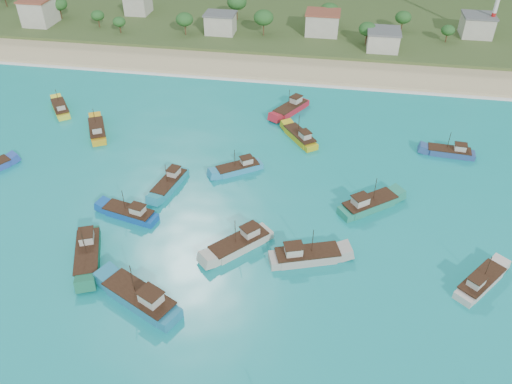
% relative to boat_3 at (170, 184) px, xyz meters
% --- Properties ---
extents(ground, '(600.00, 600.00, 0.00)m').
position_rel_boat_3_xyz_m(ground, '(23.93, -20.88, -0.66)').
color(ground, '#0C878D').
rests_on(ground, ground).
extents(beach, '(400.00, 18.00, 1.20)m').
position_rel_boat_3_xyz_m(beach, '(23.93, 58.12, -0.66)').
color(beach, beige).
rests_on(beach, ground).
extents(land, '(400.00, 110.00, 2.40)m').
position_rel_boat_3_xyz_m(land, '(23.93, 119.12, -0.66)').
color(land, '#385123').
rests_on(land, ground).
extents(surf_line, '(400.00, 2.50, 0.08)m').
position_rel_boat_3_xyz_m(surf_line, '(23.93, 48.62, -0.66)').
color(surf_line, white).
rests_on(surf_line, ground).
extents(village, '(213.90, 29.50, 7.52)m').
position_rel_boat_3_xyz_m(village, '(37.86, 81.39, 4.06)').
color(village, beige).
rests_on(village, ground).
extents(vegetation, '(278.10, 26.32, 8.59)m').
position_rel_boat_3_xyz_m(vegetation, '(17.37, 82.59, 4.53)').
color(vegetation, '#235623').
rests_on(vegetation, ground).
extents(boat_3, '(4.88, 10.22, 5.81)m').
position_rel_boat_3_xyz_m(boat_3, '(0.00, 0.00, 0.00)').
color(boat_3, teal).
rests_on(boat_3, ground).
extents(boat_7, '(12.95, 8.90, 7.44)m').
position_rel_boat_3_xyz_m(boat_7, '(4.52, -27.63, 0.30)').
color(boat_7, teal).
rests_on(boat_7, ground).
extents(boat_9, '(8.30, 9.78, 5.90)m').
position_rel_boat_3_xyz_m(boat_9, '(22.27, 20.79, 0.02)').
color(boat_9, gold).
rests_on(boat_9, ground).
extents(boat_11, '(7.98, 9.32, 5.64)m').
position_rel_boat_3_xyz_m(boat_11, '(-34.22, 24.29, -0.03)').
color(boat_11, yellow).
rests_on(boat_11, ground).
extents(boat_13, '(9.63, 3.56, 5.57)m').
position_rel_boat_3_xyz_m(boat_13, '(52.93, 20.04, -0.04)').
color(boat_13, navy).
rests_on(boat_13, ground).
extents(boat_15, '(9.23, 7.43, 5.48)m').
position_rel_boat_3_xyz_m(boat_15, '(11.64, 7.13, -0.06)').
color(boat_15, teal).
rests_on(boat_15, ground).
extents(boat_17, '(8.53, 9.50, 5.84)m').
position_rel_boat_3_xyz_m(boat_17, '(52.41, -16.08, 0.01)').
color(boat_17, beige).
rests_on(boat_17, ground).
extents(boat_18, '(11.57, 6.68, 6.56)m').
position_rel_boat_3_xyz_m(boat_18, '(26.71, -15.04, 0.14)').
color(boat_18, '#A8A199').
rests_on(boat_18, ground).
extents(boat_19, '(8.05, 10.79, 6.29)m').
position_rel_boat_3_xyz_m(boat_19, '(18.88, 33.12, 0.09)').
color(boat_19, '#B71E2D').
rests_on(boat_19, ground).
extents(boat_22, '(7.56, 10.59, 6.12)m').
position_rel_boat_3_xyz_m(boat_22, '(-21.36, 15.95, 0.06)').
color(boat_22, gold).
rests_on(boat_22, ground).
extents(boat_23, '(10.85, 9.49, 6.61)m').
position_rel_boat_3_xyz_m(boat_23, '(36.43, -0.37, 0.15)').
color(boat_23, '#1E8369').
rests_on(boat_23, ground).
extents(boat_24, '(9.90, 10.24, 6.50)m').
position_rel_boat_3_xyz_m(boat_24, '(16.09, -13.98, 0.13)').
color(boat_24, '#B9B5A7').
rests_on(boat_24, ground).
extents(boat_26, '(7.46, 11.92, 6.79)m').
position_rel_boat_3_xyz_m(boat_26, '(-6.83, -20.27, 0.18)').
color(boat_26, '#186748').
rests_on(boat_26, ground).
extents(boat_31, '(10.29, 5.11, 5.84)m').
position_rel_boat_3_xyz_m(boat_31, '(-4.10, -9.61, 0.01)').
color(boat_31, '#104CA3').
rests_on(boat_31, ground).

